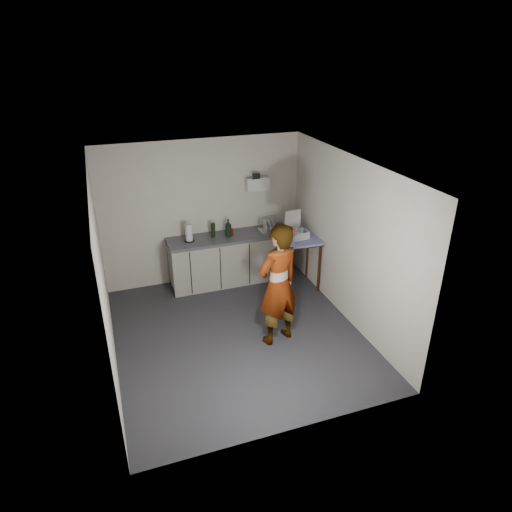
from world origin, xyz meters
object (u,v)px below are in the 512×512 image
object	(u,v)px
bakery_box	(297,232)
soap_bottle	(228,228)
soda_can	(232,232)
paper_towel	(189,233)
side_table	(300,244)
kitchen_counter	(231,260)
standing_man	(278,285)
dark_bottle	(213,230)
dish_rack	(269,228)

from	to	relation	value
bakery_box	soap_bottle	bearing A→B (deg)	144.37
soap_bottle	soda_can	xyz separation A→B (m)	(0.06, 0.03, -0.09)
paper_towel	bakery_box	world-z (taller)	bakery_box
side_table	paper_towel	bearing A→B (deg)	165.21
kitchen_counter	standing_man	distance (m)	2.07
dark_bottle	bakery_box	size ratio (longest dim) A/B	0.58
soda_can	bakery_box	world-z (taller)	bakery_box
bakery_box	dish_rack	bearing A→B (deg)	110.31
kitchen_counter	dark_bottle	xyz separation A→B (m)	(-0.29, 0.04, 0.61)
soap_bottle	soda_can	distance (m)	0.12
standing_man	dark_bottle	world-z (taller)	standing_man
paper_towel	bakery_box	size ratio (longest dim) A/B	0.70
bakery_box	standing_man	bearing A→B (deg)	-131.26
side_table	soda_can	bearing A→B (deg)	153.76
kitchen_counter	paper_towel	distance (m)	0.97
standing_man	soap_bottle	bearing A→B (deg)	-102.78
kitchen_counter	side_table	distance (m)	1.32
paper_towel	standing_man	bearing A→B (deg)	-66.92
dark_bottle	standing_man	bearing A→B (deg)	-78.51
standing_man	bakery_box	distance (m)	1.70
side_table	dark_bottle	bearing A→B (deg)	158.89
kitchen_counter	paper_towel	xyz separation A→B (m)	(-0.73, 0.00, 0.63)
standing_man	soda_can	xyz separation A→B (m)	(-0.09, 2.01, 0.05)
dark_bottle	bakery_box	world-z (taller)	bakery_box
paper_towel	dish_rack	size ratio (longest dim) A/B	0.86
soap_bottle	dark_bottle	bearing A→B (deg)	167.66
kitchen_counter	bakery_box	xyz separation A→B (m)	(1.04, -0.57, 0.64)
dish_rack	bakery_box	world-z (taller)	bakery_box
soap_bottle	dish_rack	world-z (taller)	soap_bottle
side_table	soda_can	distance (m)	1.23
soda_can	standing_man	bearing A→B (deg)	-87.52
paper_towel	soda_can	bearing A→B (deg)	0.26
dark_bottle	paper_towel	xyz separation A→B (m)	(-0.44, -0.03, 0.02)
side_table	paper_towel	xyz separation A→B (m)	(-1.83, 0.60, 0.22)
kitchen_counter	dish_rack	distance (m)	0.92
standing_man	dish_rack	distance (m)	2.07
soap_bottle	soda_can	world-z (taller)	soap_bottle
dark_bottle	kitchen_counter	bearing A→B (deg)	-7.13
side_table	dish_rack	bearing A→B (deg)	125.26
soda_can	dark_bottle	bearing A→B (deg)	174.95
soda_can	paper_towel	distance (m)	0.77
paper_towel	soap_bottle	bearing A→B (deg)	-2.04
side_table	soda_can	xyz separation A→B (m)	(-1.07, 0.61, 0.13)
bakery_box	side_table	bearing A→B (deg)	-32.80
bakery_box	kitchen_counter	bearing A→B (deg)	142.81
side_table	dish_rack	size ratio (longest dim) A/B	2.64
soap_bottle	dark_bottle	distance (m)	0.27
dark_bottle	soda_can	bearing A→B (deg)	-5.05
dark_bottle	paper_towel	size ratio (longest dim) A/B	0.82
soap_bottle	dish_rack	distance (m)	0.78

